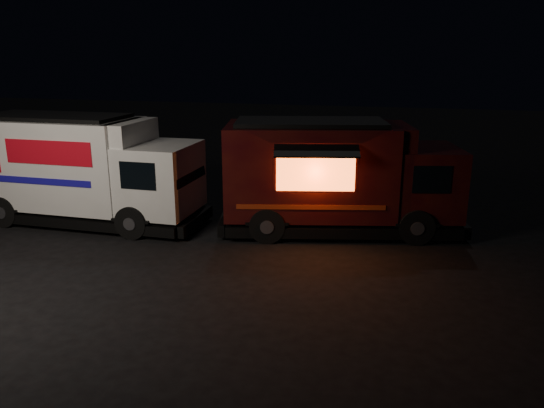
{
  "coord_description": "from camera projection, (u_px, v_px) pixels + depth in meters",
  "views": [
    {
      "loc": [
        5.44,
        -10.72,
        4.88
      ],
      "look_at": [
        2.13,
        2.0,
        1.12
      ],
      "focal_mm": 35.0,
      "sensor_mm": 36.0,
      "label": 1
    }
  ],
  "objects": [
    {
      "name": "white_truck",
      "position": [
        86.0,
        170.0,
        15.48
      ],
      "size": [
        6.97,
        2.38,
        3.16
      ],
      "primitive_type": null,
      "rotation": [
        0.0,
        0.0,
        -0.0
      ],
      "color": "white",
      "rests_on": "ground"
    },
    {
      "name": "ground",
      "position": [
        165.0,
        265.0,
        12.64
      ],
      "size": [
        80.0,
        80.0,
        0.0
      ],
      "primitive_type": "plane",
      "color": "black",
      "rests_on": "ground"
    },
    {
      "name": "red_truck",
      "position": [
        341.0,
        177.0,
        14.72
      ],
      "size": [
        7.09,
        3.9,
        3.12
      ],
      "primitive_type": null,
      "rotation": [
        0.0,
        0.0,
        0.23
      ],
      "color": "#3D100B",
      "rests_on": "ground"
    }
  ]
}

